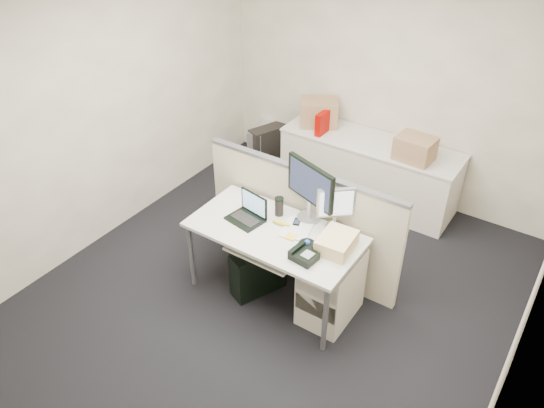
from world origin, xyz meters
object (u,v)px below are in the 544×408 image
Objects in this scene: desk at (275,237)px; laptop at (245,210)px; desk_phone at (304,256)px; monitor_main at (310,192)px.

desk is 4.85× the size of laptop.
desk_phone reaches higher than desk.
monitor_main is at bearing 46.84° from laptop.
monitor_main is 0.61m from desk_phone.
monitor_main is at bearing 122.77° from desk_phone.
desk_phone is (0.70, -0.16, -0.08)m from laptop.
desk is 2.72× the size of monitor_main.
laptop is at bearing 173.47° from desk_phone.
laptop is 0.72m from desk_phone.
desk_phone is (0.40, -0.18, 0.10)m from desk.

